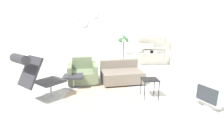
# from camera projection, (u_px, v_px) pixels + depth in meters

# --- Properties ---
(ground_plane) EXTENTS (12.00, 12.00, 0.00)m
(ground_plane) POSITION_uv_depth(u_px,v_px,m) (98.00, 91.00, 4.70)
(ground_plane) COLOR silver
(wall_back) EXTENTS (12.00, 0.09, 2.80)m
(wall_back) POSITION_uv_depth(u_px,v_px,m) (97.00, 32.00, 7.08)
(wall_back) COLOR silver
(wall_back) RESTS_ON ground_plane
(wall_right) EXTENTS (0.06, 12.00, 2.80)m
(wall_right) POSITION_uv_depth(u_px,v_px,m) (218.00, 38.00, 4.58)
(wall_right) COLOR silver
(wall_right) RESTS_ON ground_plane
(round_rug) EXTENTS (1.83, 1.83, 0.01)m
(round_rug) POSITION_uv_depth(u_px,v_px,m) (102.00, 95.00, 4.43)
(round_rug) COLOR tan
(round_rug) RESTS_ON ground_plane
(lounge_chair) EXTENTS (1.09, 1.12, 1.15)m
(lounge_chair) POSITION_uv_depth(u_px,v_px,m) (36.00, 73.00, 3.95)
(lounge_chair) COLOR #BCBCC1
(lounge_chair) RESTS_ON ground_plane
(ottoman) EXTENTS (0.53, 0.45, 0.37)m
(ottoman) POSITION_uv_depth(u_px,v_px,m) (73.00, 78.00, 4.85)
(ottoman) COLOR #BCBCC1
(ottoman) RESTS_ON ground_plane
(armchair_red) EXTENTS (0.93, 0.93, 0.74)m
(armchair_red) POSITION_uv_depth(u_px,v_px,m) (83.00, 74.00, 5.34)
(armchair_red) COLOR silver
(armchair_red) RESTS_ON ground_plane
(couch_low) EXTENTS (1.31, 1.06, 0.64)m
(couch_low) POSITION_uv_depth(u_px,v_px,m) (121.00, 74.00, 5.40)
(couch_low) COLOR black
(couch_low) RESTS_ON ground_plane
(side_table) EXTENTS (0.39, 0.39, 0.47)m
(side_table) POSITION_uv_depth(u_px,v_px,m) (150.00, 81.00, 4.21)
(side_table) COLOR black
(side_table) RESTS_ON ground_plane
(crt_television) EXTENTS (0.66, 0.68, 0.53)m
(crt_television) POSITION_uv_depth(u_px,v_px,m) (215.00, 94.00, 3.74)
(crt_television) COLOR #B7B7B7
(crt_television) RESTS_ON ground_plane
(potted_plant) EXTENTS (0.45, 0.47, 1.45)m
(potted_plant) POSITION_uv_depth(u_px,v_px,m) (123.00, 52.00, 6.85)
(potted_plant) COLOR #333338
(potted_plant) RESTS_ON ground_plane
(shelf_unit) EXTENTS (1.33, 0.28, 1.95)m
(shelf_unit) POSITION_uv_depth(u_px,v_px,m) (150.00, 44.00, 7.12)
(shelf_unit) COLOR #BCBCC1
(shelf_unit) RESTS_ON ground_plane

